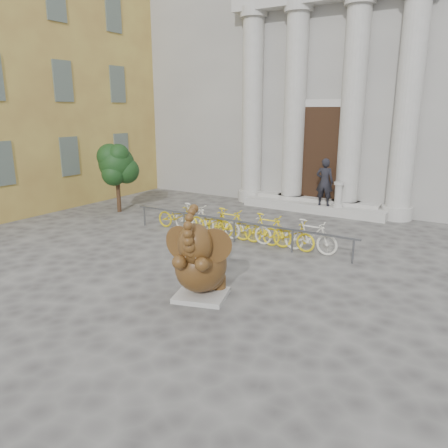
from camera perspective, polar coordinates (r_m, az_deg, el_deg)
The scene contains 9 objects.
ground at distance 10.70m, azimuth -6.77°, elevation -8.05°, with size 80.00×80.00×0.00m, color #474442.
classical_building at distance 23.48m, azimuth 17.50°, elevation 18.74°, with size 22.00×10.70×12.00m.
entrance_steps at distance 18.56m, azimuth 11.65°, elevation 2.24°, with size 6.00×1.20×0.36m, color #A8A59E.
ochre_building at distance 23.66m, azimuth -23.81°, elevation 18.19°, with size 8.00×14.00×12.00m, color gold.
elephant_statue at distance 9.70m, azimuth -3.10°, elevation -5.27°, with size 1.48×1.77×2.23m.
bike_rack at distance 14.09m, azimuth 1.81°, elevation -0.12°, with size 8.00×0.53×1.00m.
tree at distance 18.23m, azimuth -13.83°, elevation 7.54°, with size 1.61×1.47×2.79m.
pedestrian at distance 17.86m, azimuth 13.00°, elevation 5.36°, with size 0.69×0.45×1.89m, color black.
balustrade_post at distance 17.82m, azimuth 14.70°, elevation 3.62°, with size 0.40×0.40×0.98m.
Camera 1 is at (6.25, -7.62, 4.15)m, focal length 35.00 mm.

